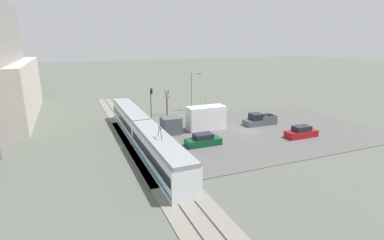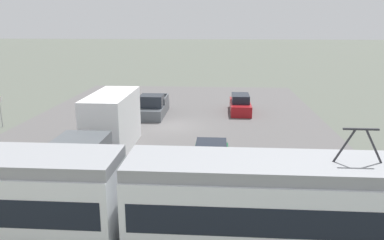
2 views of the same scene
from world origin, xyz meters
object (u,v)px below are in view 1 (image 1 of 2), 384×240
(sedan_car_1, at_px, (203,140))
(street_lamp_near_crossing, at_px, (193,89))
(box_truck, at_px, (198,120))
(no_parking_sign, at_px, (205,105))
(light_rail_tram, at_px, (143,133))
(sedan_car_0, at_px, (301,132))
(street_tree, at_px, (167,104))
(traffic_light_pole, at_px, (151,99))
(pickup_truck, at_px, (259,120))

(sedan_car_1, relative_size, street_lamp_near_crossing, 0.64)
(box_truck, xyz_separation_m, no_parking_sign, (9.96, -5.91, -0.24))
(light_rail_tram, bearing_deg, sedan_car_0, -103.82)
(sedan_car_0, bearing_deg, no_parking_sign, -162.16)
(light_rail_tram, xyz_separation_m, sedan_car_1, (-2.86, -7.06, -0.99))
(box_truck, height_order, street_tree, street_tree)
(sedan_car_1, bearing_deg, no_parking_sign, -26.05)
(sedan_car_0, relative_size, no_parking_sign, 1.92)
(light_rail_tram, bearing_deg, sedan_car_1, -112.06)
(sedan_car_1, height_order, traffic_light_pole, traffic_light_pole)
(sedan_car_1, height_order, no_parking_sign, no_parking_sign)
(box_truck, xyz_separation_m, pickup_truck, (-0.99, -10.16, -0.91))
(box_truck, bearing_deg, pickup_truck, -95.57)
(sedan_car_0, xyz_separation_m, no_parking_sign, (18.41, 5.93, 0.71))
(traffic_light_pole, bearing_deg, pickup_truck, -127.40)
(sedan_car_1, bearing_deg, pickup_truck, -66.86)
(street_tree, bearing_deg, box_truck, -173.44)
(box_truck, relative_size, pickup_truck, 1.84)
(traffic_light_pole, bearing_deg, no_parking_sign, -90.45)
(sedan_car_0, height_order, sedan_car_1, sedan_car_0)
(sedan_car_1, relative_size, street_tree, 0.98)
(street_lamp_near_crossing, xyz_separation_m, no_parking_sign, (-2.44, -1.51, -2.72))
(pickup_truck, height_order, sedan_car_1, pickup_truck)
(box_truck, relative_size, sedan_car_0, 2.11)
(light_rail_tram, height_order, no_parking_sign, light_rail_tram)
(pickup_truck, distance_m, traffic_light_pole, 18.33)
(light_rail_tram, height_order, traffic_light_pole, traffic_light_pole)
(box_truck, height_order, pickup_truck, box_truck)
(box_truck, bearing_deg, no_parking_sign, -30.68)
(light_rail_tram, xyz_separation_m, traffic_light_pole, (13.36, -4.78, 1.62))
(light_rail_tram, relative_size, sedan_car_1, 6.65)
(light_rail_tram, bearing_deg, box_truck, -69.86)
(street_tree, bearing_deg, pickup_truck, -135.90)
(street_lamp_near_crossing, bearing_deg, box_truck, 160.46)
(street_tree, bearing_deg, sedan_car_0, -145.79)
(pickup_truck, distance_m, sedan_car_0, 7.65)
(street_tree, height_order, no_parking_sign, street_tree)
(box_truck, height_order, no_parking_sign, box_truck)
(sedan_car_0, bearing_deg, sedan_car_1, -99.35)
(sedan_car_0, relative_size, street_lamp_near_crossing, 0.64)
(box_truck, bearing_deg, street_lamp_near_crossing, -19.54)
(pickup_truck, relative_size, no_parking_sign, 2.19)
(light_rail_tram, relative_size, box_truck, 3.14)
(pickup_truck, distance_m, sedan_car_1, 13.21)
(light_rail_tram, relative_size, street_lamp_near_crossing, 4.25)
(sedan_car_0, height_order, street_lamp_near_crossing, street_lamp_near_crossing)
(pickup_truck, xyz_separation_m, street_lamp_near_crossing, (13.39, 5.76, 3.39))
(box_truck, xyz_separation_m, street_lamp_near_crossing, (12.40, -4.40, 2.48))
(pickup_truck, height_order, street_lamp_near_crossing, street_lamp_near_crossing)
(light_rail_tram, bearing_deg, no_parking_sign, -48.40)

